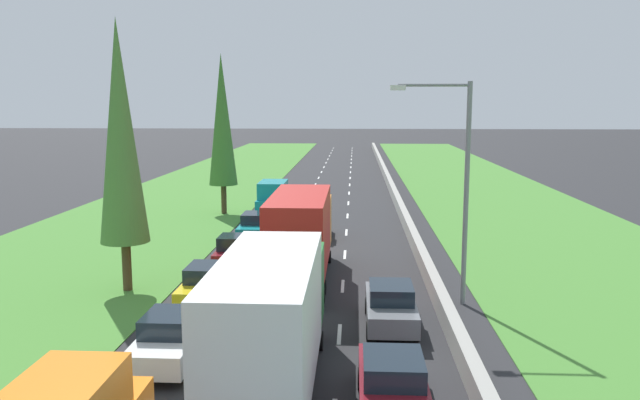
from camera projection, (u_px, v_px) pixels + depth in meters
ground_plane at (331, 189)px, 61.03m from camera, size 300.00×300.00×0.00m
grass_verge_left at (202, 188)px, 61.72m from camera, size 14.00×140.00×0.04m
grass_verge_right at (481, 190)px, 60.25m from camera, size 14.00×140.00×0.04m
median_barrier at (390, 185)px, 60.66m from camera, size 0.44×120.00×0.85m
lane_markings at (331, 189)px, 61.03m from camera, size 3.64×116.00×0.01m
white_sedan_left_lane at (172, 337)px, 19.95m from camera, size 1.82×4.50×1.64m
yellow_sedan_left_lane at (208, 284)px, 25.84m from camera, size 1.82×4.50×1.64m
white_box_truck_centre_lane at (272, 322)px, 17.29m from camera, size 2.46×9.40×4.18m
maroon_hatchback_left_lane at (236, 252)px, 31.29m from camera, size 1.74×3.90×1.72m
maroon_sedan_right_lane at (393, 385)px, 16.55m from camera, size 1.82×4.50×1.64m
teal_sedan_left_lane at (256, 226)px, 38.06m from camera, size 1.82×4.50×1.64m
grey_sedan_right_lane at (391, 305)px, 23.10m from camera, size 1.82×4.50×1.64m
red_box_truck_centre_lane at (301, 235)px, 28.80m from camera, size 2.46×9.40×4.18m
teal_van_left_lane at (274, 201)px, 43.99m from camera, size 1.96×4.90×2.82m
orange_hatchback_centre_lane at (315, 224)px, 38.66m from camera, size 1.74×3.90×1.72m
poplar_tree_second at (121, 133)px, 26.64m from camera, size 2.09×2.09×11.72m
poplar_tree_third at (222, 120)px, 46.02m from camera, size 2.09×2.09×11.77m
street_light_mast at (458, 177)px, 25.09m from camera, size 3.20×0.28×9.00m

